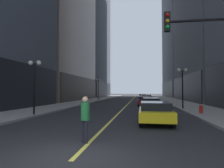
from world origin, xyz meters
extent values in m
plane|color=#262628|center=(0.00, 35.00, 0.00)|extent=(200.00, 200.00, 0.00)
cube|color=gray|center=(-8.25, 35.00, 0.07)|extent=(4.50, 78.00, 0.15)
cube|color=gray|center=(8.25, 35.00, 0.07)|extent=(4.50, 78.00, 0.15)
cube|color=#E5D64C|center=(0.00, 35.00, 0.00)|extent=(0.16, 70.00, 0.01)
cube|color=black|center=(-10.60, 11.00, 2.50)|extent=(0.50, 20.90, 5.00)
cube|color=#332A23|center=(-10.60, 34.50, 2.50)|extent=(0.50, 22.80, 5.00)
cube|color=#4C515B|center=(-17.00, 60.00, 23.57)|extent=(13.00, 26.00, 47.14)
cube|color=black|center=(-10.60, 60.00, 2.50)|extent=(0.50, 24.70, 5.00)
cube|color=#212327|center=(10.60, 34.50, 2.50)|extent=(0.50, 22.80, 5.00)
cube|color=black|center=(10.60, 60.00, 2.50)|extent=(0.50, 24.70, 5.00)
cube|color=yellow|center=(2.84, 6.99, 0.59)|extent=(1.97, 4.41, 0.55)
cube|color=black|center=(2.84, 6.77, 1.07)|extent=(1.72, 2.48, 0.50)
cylinder|color=black|center=(2.01, 8.54, 0.32)|extent=(0.23, 0.64, 0.64)
cylinder|color=black|center=(3.70, 8.52, 0.32)|extent=(0.23, 0.64, 0.64)
cylinder|color=black|center=(1.98, 5.46, 0.32)|extent=(0.23, 0.64, 0.64)
cylinder|color=black|center=(3.67, 5.45, 0.32)|extent=(0.23, 0.64, 0.64)
cube|color=slate|center=(2.96, 14.12, 0.59)|extent=(1.85, 4.65, 0.55)
cube|color=black|center=(2.95, 13.89, 1.07)|extent=(1.58, 2.62, 0.50)
cylinder|color=black|center=(2.28, 15.75, 0.32)|extent=(0.24, 0.65, 0.64)
cylinder|color=black|center=(3.74, 15.70, 0.32)|extent=(0.24, 0.65, 0.64)
cylinder|color=black|center=(2.18, 12.54, 0.32)|extent=(0.24, 0.65, 0.64)
cylinder|color=black|center=(3.64, 12.49, 0.32)|extent=(0.24, 0.65, 0.64)
cube|color=maroon|center=(2.46, 20.63, 0.59)|extent=(1.81, 4.27, 0.55)
cube|color=black|center=(2.46, 20.42, 1.07)|extent=(1.58, 2.40, 0.50)
cylinder|color=black|center=(1.72, 22.13, 0.32)|extent=(0.23, 0.64, 0.64)
cylinder|color=black|center=(3.24, 22.10, 0.32)|extent=(0.23, 0.64, 0.64)
cylinder|color=black|center=(1.68, 19.16, 0.32)|extent=(0.23, 0.64, 0.64)
cylinder|color=black|center=(3.20, 19.13, 0.32)|extent=(0.23, 0.64, 0.64)
cube|color=#B7B7BC|center=(2.87, 30.43, 0.59)|extent=(2.15, 4.76, 0.55)
cube|color=black|center=(2.88, 30.20, 1.07)|extent=(1.82, 2.70, 0.50)
cylinder|color=black|center=(1.94, 32.03, 0.32)|extent=(0.25, 0.65, 0.64)
cylinder|color=black|center=(3.62, 32.11, 0.32)|extent=(0.25, 0.65, 0.64)
cylinder|color=black|center=(2.11, 28.76, 0.32)|extent=(0.25, 0.65, 0.64)
cylinder|color=black|center=(3.79, 28.84, 0.32)|extent=(0.25, 0.65, 0.64)
cube|color=navy|center=(2.45, 39.49, 0.59)|extent=(1.82, 4.46, 0.55)
cube|color=black|center=(2.44, 39.27, 1.07)|extent=(1.57, 2.51, 0.50)
cylinder|color=black|center=(1.74, 41.05, 0.32)|extent=(0.24, 0.65, 0.64)
cylinder|color=black|center=(3.22, 41.02, 0.32)|extent=(0.24, 0.65, 0.64)
cylinder|color=black|center=(1.67, 37.96, 0.32)|extent=(0.24, 0.65, 0.64)
cylinder|color=black|center=(3.15, 37.92, 0.32)|extent=(0.24, 0.65, 0.64)
cylinder|color=black|center=(-0.21, 2.01, 0.43)|extent=(0.14, 0.14, 0.86)
cylinder|color=black|center=(-0.10, 1.89, 0.43)|extent=(0.14, 0.14, 0.86)
cylinder|color=#1E6633|center=(-0.16, 1.95, 1.21)|extent=(0.48, 0.48, 0.68)
sphere|color=tan|center=(-0.16, 1.95, 1.66)|extent=(0.23, 0.23, 0.23)
cylinder|color=black|center=(4.80, 3.82, 5.20)|extent=(3.20, 0.12, 0.12)
cube|color=black|center=(3.20, 3.82, 5.20)|extent=(0.28, 0.24, 0.90)
sphere|color=red|center=(3.20, 3.68, 5.48)|extent=(0.17, 0.17, 0.17)
sphere|color=orange|center=(3.20, 3.68, 5.20)|extent=(0.17, 0.17, 0.17)
sphere|color=green|center=(3.20, 3.68, 4.92)|extent=(0.17, 0.17, 0.17)
cylinder|color=black|center=(-6.40, 8.88, 2.10)|extent=(0.14, 0.14, 4.20)
cylinder|color=black|center=(-6.40, 8.88, 4.15)|extent=(0.80, 0.06, 0.06)
sphere|color=white|center=(-6.75, 8.88, 4.25)|extent=(0.36, 0.36, 0.36)
sphere|color=white|center=(-6.05, 8.88, 4.25)|extent=(0.36, 0.36, 0.36)
cylinder|color=black|center=(-6.40, 31.95, 2.10)|extent=(0.14, 0.14, 4.20)
cylinder|color=black|center=(-6.40, 31.95, 4.15)|extent=(0.80, 0.06, 0.06)
sphere|color=white|center=(-6.75, 31.95, 4.25)|extent=(0.36, 0.36, 0.36)
sphere|color=white|center=(-6.05, 31.95, 4.25)|extent=(0.36, 0.36, 0.36)
cylinder|color=black|center=(6.40, 16.15, 2.10)|extent=(0.14, 0.14, 4.20)
cylinder|color=black|center=(6.40, 16.15, 4.15)|extent=(0.80, 0.06, 0.06)
sphere|color=white|center=(6.05, 16.15, 4.25)|extent=(0.36, 0.36, 0.36)
sphere|color=white|center=(6.75, 16.15, 4.25)|extent=(0.36, 0.36, 0.36)
cylinder|color=red|center=(6.90, 11.60, 0.40)|extent=(0.28, 0.28, 0.80)
camera|label=1|loc=(1.98, -5.25, 1.99)|focal=30.74mm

